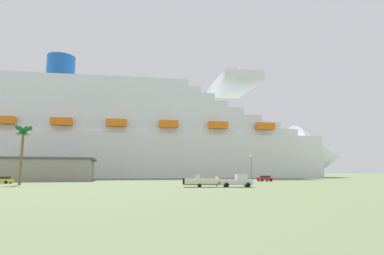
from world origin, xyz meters
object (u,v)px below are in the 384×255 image
cruise_ship (114,139)px  parked_car_red_hatchback (265,178)px  pickup_truck (237,181)px  palm_tree (23,136)px  small_boat_on_trailer (205,182)px  parked_car_yellow_taxi (2,180)px  street_lamp (251,164)px

cruise_ship → parked_car_red_hatchback: 79.14m
parked_car_red_hatchback → pickup_truck: bearing=-122.3°
palm_tree → pickup_truck: bearing=-23.4°
cruise_ship → small_boat_on_trailer: size_ratio=27.65×
palm_tree → parked_car_red_hatchback: (59.52, 11.92, -9.23)m
pickup_truck → parked_car_yellow_taxi: 54.20m
small_boat_on_trailer → cruise_ship: bearing=102.1°
cruise_ship → parked_car_yellow_taxi: 72.01m
cruise_ship → small_boat_on_trailer: bearing=-77.9°
parked_car_red_hatchback → street_lamp: bearing=-139.1°
parked_car_yellow_taxi → pickup_truck: bearing=-29.4°
small_boat_on_trailer → parked_car_yellow_taxi: (-41.58, 25.53, -0.13)m
street_lamp → parked_car_yellow_taxi: 60.09m
parked_car_red_hatchback → cruise_ship: bearing=124.8°
cruise_ship → street_lamp: bearing=-61.0°
parked_car_yellow_taxi → parked_car_red_hatchback: size_ratio=1.10×
street_lamp → palm_tree: bearing=-172.9°
palm_tree → small_boat_on_trailer: bearing=-25.3°
palm_tree → parked_car_yellow_taxi: 14.34m
pickup_truck → parked_car_yellow_taxi: bearing=150.6°
pickup_truck → parked_car_red_hatchback: 35.02m
parked_car_yellow_taxi → parked_car_red_hatchback: same height
pickup_truck → parked_car_yellow_taxi: pickup_truck is taller
street_lamp → parked_car_red_hatchback: size_ratio=1.61×
small_boat_on_trailer → parked_car_red_hatchback: (24.37, 28.55, -0.13)m
pickup_truck → small_boat_on_trailer: (-5.65, 1.05, -0.08)m
cruise_ship → palm_tree: bearing=-101.5°
parked_car_yellow_taxi → parked_car_red_hatchback: 66.02m
cruise_ship → pickup_truck: 97.95m
parked_car_yellow_taxi → parked_car_red_hatchback: bearing=2.6°
cruise_ship → parked_car_yellow_taxi: bearing=-108.2°
cruise_ship → small_boat_on_trailer: (19.74, -92.11, -16.48)m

